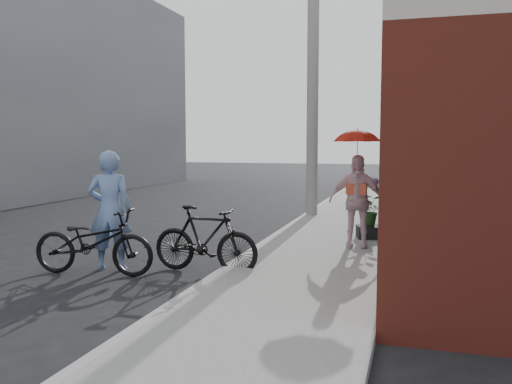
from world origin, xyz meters
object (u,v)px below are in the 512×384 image
at_px(kimono_woman, 356,201).
at_px(utility_pole, 313,76).
at_px(planter, 369,232).
at_px(bike_right, 205,239).
at_px(officer, 110,210).
at_px(bike_left, 94,242).

bearing_deg(kimono_woman, utility_pole, 106.38).
distance_m(kimono_woman, planter, 1.16).
height_order(bike_right, kimono_woman, kimono_woman).
bearing_deg(planter, utility_pole, 119.23).
bearing_deg(utility_pole, officer, -107.70).
xyz_separation_m(utility_pole, planter, (1.63, -2.91, -3.27)).
xyz_separation_m(utility_pole, kimono_woman, (1.48, -3.84, -2.59)).
relative_size(utility_pole, planter, 16.13).
xyz_separation_m(bike_left, kimono_woman, (3.47, 2.55, 0.43)).
distance_m(officer, bike_left, 0.55).
height_order(utility_pole, kimono_woman, utility_pole).
height_order(officer, bike_left, officer).
distance_m(bike_left, planter, 5.02).
bearing_deg(utility_pole, bike_right, -94.92).
relative_size(officer, planter, 4.13).
bearing_deg(officer, bike_left, 61.49).
bearing_deg(kimono_woman, planter, 76.09).
relative_size(utility_pole, kimono_woman, 4.43).
bearing_deg(bike_left, bike_right, -74.69).
bearing_deg(officer, kimono_woman, -165.15).
relative_size(bike_left, planter, 4.17).
bearing_deg(bike_left, kimono_woman, -59.66).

